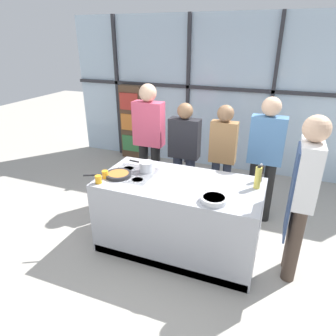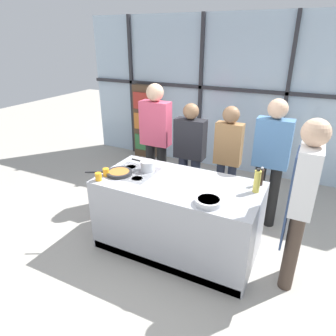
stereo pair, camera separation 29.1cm
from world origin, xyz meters
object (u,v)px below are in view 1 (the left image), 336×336
(white_plate, at_px, (216,190))
(pepper_grinder, at_px, (260,173))
(oil_bottle, at_px, (258,178))
(juice_glass_far, at_px, (105,174))
(chef, at_px, (303,191))
(spectator_far_left, at_px, (149,136))
(spectator_center_right, at_px, (223,153))
(juice_glass_near, at_px, (98,179))
(mixing_bowl, at_px, (214,199))
(saucepan, at_px, (146,166))
(spectator_center_left, at_px, (184,150))
(spectator_far_right, at_px, (265,154))
(frying_pan, at_px, (118,175))

(white_plate, height_order, pepper_grinder, pepper_grinder)
(oil_bottle, xyz_separation_m, juice_glass_far, (-1.67, -0.39, -0.08))
(chef, xyz_separation_m, spectator_far_left, (-2.12, 0.99, 0.02))
(spectator_center_right, height_order, pepper_grinder, spectator_center_right)
(chef, distance_m, spectator_far_left, 2.34)
(white_plate, height_order, juice_glass_far, juice_glass_far)
(white_plate, relative_size, juice_glass_near, 2.52)
(chef, height_order, spectator_far_left, spectator_far_left)
(mixing_bowl, bearing_deg, saucepan, 155.49)
(spectator_center_right, relative_size, mixing_bowl, 5.96)
(spectator_center_left, height_order, spectator_far_right, spectator_far_right)
(frying_pan, relative_size, oil_bottle, 1.94)
(frying_pan, height_order, white_plate, frying_pan)
(frying_pan, relative_size, saucepan, 1.58)
(frying_pan, bearing_deg, white_plate, 3.31)
(chef, bearing_deg, spectator_center_left, 57.56)
(spectator_far_left, distance_m, juice_glass_far, 1.24)
(spectator_center_right, distance_m, mixing_bowl, 1.33)
(spectator_center_left, distance_m, white_plate, 1.29)
(spectator_far_left, xyz_separation_m, spectator_center_left, (0.56, 0.00, -0.15))
(spectator_center_left, height_order, mixing_bowl, spectator_center_left)
(saucepan, height_order, pepper_grinder, pepper_grinder)
(mixing_bowl, xyz_separation_m, oil_bottle, (0.36, 0.47, 0.09))
(mixing_bowl, height_order, oil_bottle, oil_bottle)
(pepper_grinder, relative_size, juice_glass_near, 2.38)
(spectator_far_right, height_order, frying_pan, spectator_far_right)
(frying_pan, distance_m, mixing_bowl, 1.21)
(chef, distance_m, frying_pan, 2.02)
(white_plate, distance_m, oil_bottle, 0.47)
(spectator_center_right, xyz_separation_m, oil_bottle, (0.55, -0.85, 0.09))
(saucepan, distance_m, pepper_grinder, 1.34)
(juice_glass_near, bearing_deg, spectator_far_left, 90.27)
(oil_bottle, bearing_deg, spectator_center_left, 142.83)
(saucepan, bearing_deg, oil_bottle, 1.65)
(spectator_center_right, height_order, juice_glass_far, spectator_center_right)
(chef, distance_m, juice_glass_near, 2.15)
(spectator_far_right, xyz_separation_m, juice_glass_near, (-1.68, -1.38, -0.05))
(mixing_bowl, height_order, juice_glass_near, juice_glass_near)
(white_plate, distance_m, pepper_grinder, 0.58)
(saucepan, xyz_separation_m, pepper_grinder, (1.32, 0.22, 0.04))
(mixing_bowl, bearing_deg, juice_glass_near, -177.29)
(frying_pan, relative_size, juice_glass_near, 5.64)
(spectator_far_left, height_order, saucepan, spectator_far_left)
(spectator_center_left, distance_m, frying_pan, 1.22)
(spectator_far_right, bearing_deg, white_plate, 69.40)
(spectator_center_right, bearing_deg, juice_glass_far, 47.92)
(juice_glass_near, bearing_deg, mixing_bowl, 2.71)
(spectator_far_right, relative_size, mixing_bowl, 6.49)
(frying_pan, bearing_deg, juice_glass_far, -137.71)
(spectator_center_right, xyz_separation_m, white_plate, (0.16, -1.07, -0.03))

